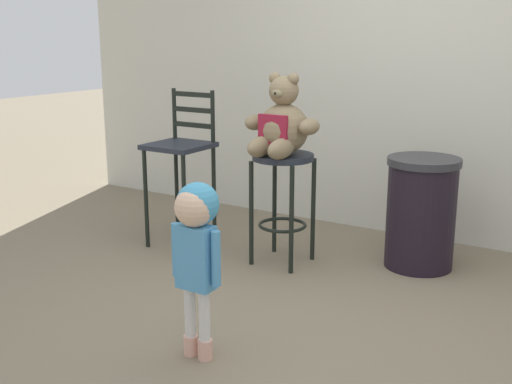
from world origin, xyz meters
The scene contains 7 objects.
ground_plane centered at (0.00, 0.00, 0.00)m, with size 24.00×24.00×0.00m, color #796C56.
building_wall centered at (0.00, 2.06, 1.81)m, with size 6.68×0.30×3.61m, color beige.
bar_stool_with_teddy centered at (-0.58, 0.84, 0.56)m, with size 0.42×0.42×0.78m.
teddy_bear centered at (-0.58, 0.82, 0.98)m, with size 0.54×0.48×0.55m.
child_walking centered at (-0.26, -0.56, 0.65)m, with size 0.28×0.23×0.90m.
trash_bin centered at (0.27, 1.27, 0.39)m, with size 0.49×0.49×0.77m.
bar_chair_empty centered at (-1.43, 0.80, 0.70)m, with size 0.43×0.43×1.17m.
Camera 1 is at (1.53, -2.89, 1.59)m, focal length 44.84 mm.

